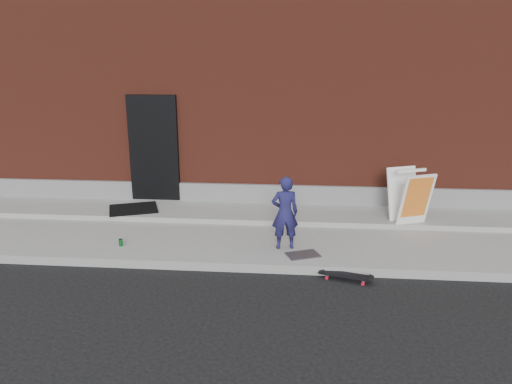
# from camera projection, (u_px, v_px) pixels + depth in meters

# --- Properties ---
(ground) EXTENTS (80.00, 80.00, 0.00)m
(ground) POSITION_uv_depth(u_px,v_px,m) (266.00, 274.00, 7.94)
(ground) COLOR black
(ground) RESTS_ON ground
(sidewalk) EXTENTS (20.00, 3.00, 0.15)m
(sidewalk) POSITION_uv_depth(u_px,v_px,m) (272.00, 235.00, 9.36)
(sidewalk) COLOR gray
(sidewalk) RESTS_ON ground
(apron) EXTENTS (20.00, 1.20, 0.10)m
(apron) POSITION_uv_depth(u_px,v_px,m) (274.00, 213.00, 10.18)
(apron) COLOR gray
(apron) RESTS_ON sidewalk
(building) EXTENTS (20.00, 8.10, 5.00)m
(building) POSITION_uv_depth(u_px,v_px,m) (283.00, 83.00, 13.93)
(building) COLOR maroon
(building) RESTS_ON ground
(child) EXTENTS (0.51, 0.38, 1.27)m
(child) POSITION_uv_depth(u_px,v_px,m) (285.00, 213.00, 8.40)
(child) COLOR #1D1B4D
(child) RESTS_ON sidewalk
(skateboard) EXTENTS (0.83, 0.42, 0.09)m
(skateboard) POSITION_uv_depth(u_px,v_px,m) (346.00, 275.00, 7.70)
(skateboard) COLOR red
(skateboard) RESTS_ON ground
(pizza_sign) EXTENTS (0.84, 0.91, 1.03)m
(pizza_sign) POSITION_uv_depth(u_px,v_px,m) (410.00, 196.00, 9.41)
(pizza_sign) COLOR white
(pizza_sign) RESTS_ON apron
(soda_can) EXTENTS (0.07, 0.07, 0.13)m
(soda_can) POSITION_uv_depth(u_px,v_px,m) (121.00, 242.00, 8.64)
(soda_can) COLOR #16712B
(soda_can) RESTS_ON sidewalk
(doormat) EXTENTS (1.16, 1.06, 0.03)m
(doormat) POSITION_uv_depth(u_px,v_px,m) (133.00, 209.00, 10.27)
(doormat) COLOR black
(doormat) RESTS_ON apron
(utility_plate) EXTENTS (0.62, 0.51, 0.02)m
(utility_plate) POSITION_uv_depth(u_px,v_px,m) (303.00, 255.00, 8.26)
(utility_plate) COLOR #535358
(utility_plate) RESTS_ON sidewalk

